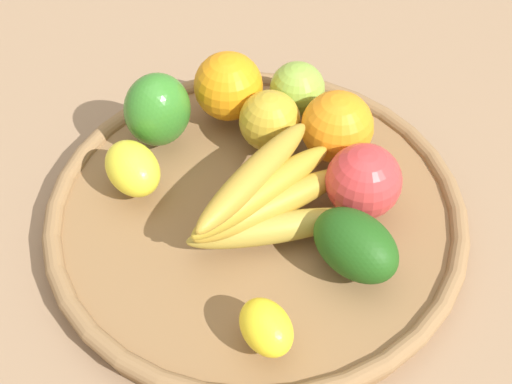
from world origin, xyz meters
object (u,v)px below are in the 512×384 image
at_px(orange_0, 228,86).
at_px(apple_2, 270,121).
at_px(orange_1, 337,127).
at_px(avocado, 355,245).
at_px(lemon_0, 133,168).
at_px(bell_pepper, 157,110).
at_px(apple_0, 297,89).
at_px(banana_bunch, 265,200).
at_px(lemon_1, 266,327).
at_px(apple_1, 363,181).

bearing_deg(orange_0, apple_2, -170.97).
xyz_separation_m(orange_1, apple_2, (0.05, 0.05, -0.01)).
bearing_deg(orange_0, avocado, 176.71).
xyz_separation_m(orange_0, lemon_0, (-0.05, 0.15, -0.01)).
bearing_deg(apple_2, orange_1, -134.95).
xyz_separation_m(bell_pepper, apple_0, (-0.05, -0.16, -0.01)).
distance_m(banana_bunch, lemon_0, 0.15).
xyz_separation_m(orange_1, apple_0, (0.08, -0.01, -0.01)).
bearing_deg(apple_2, lemon_0, 81.14).
xyz_separation_m(bell_pepper, orange_0, (-0.00, -0.09, -0.00)).
distance_m(lemon_1, orange_0, 0.31).
bearing_deg(lemon_1, orange_1, -51.31).
height_order(orange_1, apple_0, orange_1).
height_order(lemon_1, lemon_0, lemon_0).
distance_m(banana_bunch, apple_2, 0.12).
bearing_deg(lemon_0, apple_1, -130.06).
bearing_deg(apple_1, apple_2, 11.72).
xyz_separation_m(apple_1, lemon_1, (-0.08, 0.17, -0.02)).
bearing_deg(bell_pepper, banana_bunch, -87.46).
relative_size(orange_1, avocado, 0.86).
height_order(avocado, lemon_0, avocado).
distance_m(lemon_1, lemon_0, 0.24).
distance_m(apple_2, lemon_0, 0.16).
relative_size(banana_bunch, orange_1, 2.30).
bearing_deg(avocado, apple_2, -7.87).
bearing_deg(apple_0, lemon_1, 139.90).
bearing_deg(apple_1, bell_pepper, 31.77).
bearing_deg(orange_0, orange_1, -152.41).
height_order(bell_pepper, lemon_0, bell_pepper).
height_order(orange_1, apple_2, orange_1).
distance_m(orange_1, bell_pepper, 0.20).
distance_m(apple_0, lemon_0, 0.22).
bearing_deg(apple_0, apple_1, 169.15).
xyz_separation_m(apple_2, lemon_1, (-0.21, 0.15, -0.01)).
distance_m(orange_1, orange_0, 0.14).
relative_size(avocado, lemon_1, 1.56).
distance_m(apple_0, orange_0, 0.08).
bearing_deg(apple_2, orange_0, 9.03).
bearing_deg(bell_pepper, avocado, -81.62).
bearing_deg(orange_0, apple_1, -169.21).
xyz_separation_m(apple_1, orange_0, (0.20, 0.04, 0.00)).
relative_size(banana_bunch, apple_1, 2.34).
distance_m(bell_pepper, apple_2, 0.13).
relative_size(avocado, apple_1, 1.18).
xyz_separation_m(bell_pepper, avocado, (-0.26, -0.07, -0.01)).
xyz_separation_m(banana_bunch, apple_0, (0.13, -0.13, -0.00)).
xyz_separation_m(apple_2, apple_0, (0.03, -0.06, -0.00)).
bearing_deg(lemon_1, orange_0, -25.39).
height_order(orange_1, apple_1, orange_1).
relative_size(avocado, lemon_0, 1.28).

